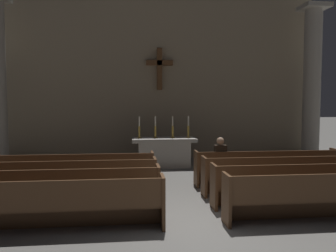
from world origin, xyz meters
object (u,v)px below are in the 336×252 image
Objects in this scene: pew_left_row_3 at (69,180)px; pew_left_row_2 at (61,191)px; pew_right_row_2 at (303,184)px; pew_right_row_1 at (328,196)px; pew_right_row_3 at (283,175)px; candlestick_inner_right at (173,131)px; pew_right_row_4 at (267,167)px; candlestick_outer_right at (188,131)px; altar at (164,152)px; candlestick_inner_left at (155,131)px; pew_left_row_4 at (76,171)px; column_right_third at (312,86)px; candlestick_outer_left at (139,131)px; lone_worshipper at (219,160)px; pew_left_row_1 at (50,205)px.

pew_left_row_2 is at bearing -90.00° from pew_left_row_3.
pew_right_row_2 is at bearing -10.75° from pew_left_row_3.
pew_left_row_3 is at bearing 159.21° from pew_right_row_1.
pew_right_row_3 is 4.50m from candlestick_inner_right.
candlestick_outer_right reaches higher than pew_right_row_4.
altar is 0.78m from candlestick_inner_left.
pew_left_row_2 is at bearing -125.52° from candlestick_outer_right.
pew_left_row_2 and pew_left_row_4 have the same top height.
pew_left_row_4 is 5.90m from pew_right_row_1.
pew_left_row_3 is at bearing -131.86° from candlestick_outer_right.
altar is (2.56, 4.78, 0.06)m from pew_left_row_2.
pew_right_row_4 is 3.71m from candlestick_inner_right.
candlestick_inner_right is at bearing 120.72° from pew_right_row_3.
pew_right_row_3 is at bearing -124.79° from column_right_third.
pew_right_row_4 is (5.13, 1.95, 0.00)m from pew_left_row_2.
pew_left_row_4 is 3.71m from candlestick_inner_left.
candlestick_inner_right is at bearing 128.59° from pew_right_row_4.
pew_left_row_3 and pew_left_row_4 have the same top height.
candlestick_outer_right is (1.70, 0.00, 0.00)m from candlestick_outer_left.
column_right_third is 6.13m from lone_worshipper.
candlestick_inner_left reaches higher than pew_right_row_3.
candlestick_inner_left is (0.55, 0.00, 0.00)m from candlestick_outer_left.
pew_left_row_4 is (0.00, 0.97, 0.00)m from pew_left_row_3.
candlestick_inner_left is at bearing -180.00° from altar.
candlestick_outer_left is (-3.41, 2.84, 0.77)m from pew_right_row_4.
pew_left_row_3 is 3.03× the size of lone_worshipper.
pew_right_row_3 is 6.04m from column_right_third.
pew_left_row_4 is 3.80m from lone_worshipper.
pew_right_row_4 is (0.00, 1.95, 0.00)m from pew_right_row_2.
column_right_third is at bearing 33.71° from pew_left_row_2.
candlestick_outer_right is (3.41, 3.81, 0.77)m from pew_left_row_3.
lone_worshipper reaches higher than pew_left_row_1.
pew_left_row_3 is 9.76m from column_right_third.
pew_left_row_4 and pew_right_row_1 have the same top height.
candlestick_inner_left is at bearing 59.28° from pew_left_row_3.
pew_left_row_3 is at bearing 90.00° from pew_left_row_2.
pew_right_row_1 is 6.74m from candlestick_outer_left.
candlestick_outer_left is 0.55m from candlestick_inner_left.
candlestick_outer_right is (0.85, -0.00, 0.72)m from altar.
candlestick_inner_right is (1.15, 0.00, 0.00)m from candlestick_outer_left.
lone_worshipper is at bearing -82.32° from candlestick_outer_right.
candlestick_outer_right is (3.41, 2.84, 0.77)m from pew_left_row_4.
candlestick_inner_left is 1.15m from candlestick_outer_right.
candlestick_inner_right is (-2.26, 4.78, 0.77)m from pew_right_row_2.
column_right_third reaches higher than candlestick_outer_left.
pew_left_row_2 is at bearing -120.91° from candlestick_inner_right.
pew_left_row_2 is 1.82× the size of altar.
lone_worshipper is at bearing -66.31° from altar.
pew_right_row_3 is at bearing -59.28° from candlestick_inner_right.
pew_right_row_1 is at bearing -68.53° from candlestick_inner_right.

